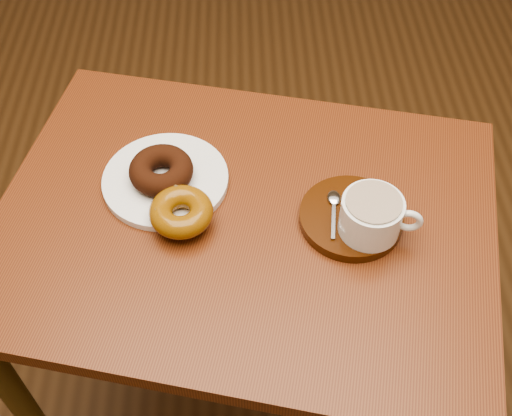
{
  "coord_description": "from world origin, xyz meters",
  "views": [
    {
      "loc": [
        -0.1,
        -0.78,
        1.58
      ],
      "look_at": [
        -0.09,
        -0.12,
        0.78
      ],
      "focal_mm": 45.0,
      "sensor_mm": 36.0,
      "label": 1
    }
  ],
  "objects_px": {
    "cafe_table": "(245,259)",
    "donut_plate": "(166,180)",
    "saucer": "(351,218)",
    "coffee_cup": "(372,216)"
  },
  "relations": [
    {
      "from": "donut_plate",
      "to": "saucer",
      "type": "bearing_deg",
      "value": -16.9
    },
    {
      "from": "cafe_table",
      "to": "donut_plate",
      "type": "bearing_deg",
      "value": 162.47
    },
    {
      "from": "donut_plate",
      "to": "coffee_cup",
      "type": "height_order",
      "value": "coffee_cup"
    },
    {
      "from": "saucer",
      "to": "coffee_cup",
      "type": "height_order",
      "value": "coffee_cup"
    },
    {
      "from": "cafe_table",
      "to": "donut_plate",
      "type": "relative_size",
      "value": 4.34
    },
    {
      "from": "cafe_table",
      "to": "coffee_cup",
      "type": "bearing_deg",
      "value": -0.15
    },
    {
      "from": "cafe_table",
      "to": "saucer",
      "type": "bearing_deg",
      "value": 7.9
    },
    {
      "from": "saucer",
      "to": "coffee_cup",
      "type": "bearing_deg",
      "value": -51.89
    },
    {
      "from": "cafe_table",
      "to": "coffee_cup",
      "type": "distance_m",
      "value": 0.27
    },
    {
      "from": "donut_plate",
      "to": "saucer",
      "type": "relative_size",
      "value": 1.27
    }
  ]
}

